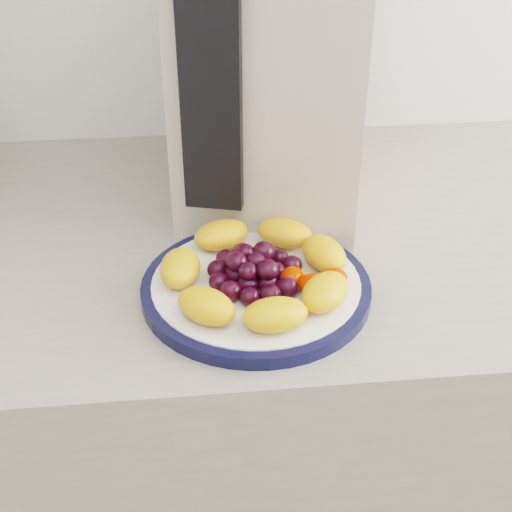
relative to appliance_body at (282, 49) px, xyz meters
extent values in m
cube|color=gray|center=(-0.12, -0.10, -0.64)|extent=(3.50, 0.60, 0.90)
cube|color=#9E7E4B|center=(-0.12, -0.10, -0.67)|extent=(3.48, 0.58, 0.84)
cylinder|color=black|center=(-0.06, -0.25, -0.19)|extent=(0.25, 0.25, 0.01)
cylinder|color=white|center=(-0.06, -0.25, -0.19)|extent=(0.23, 0.23, 0.02)
cube|color=#BDB1A1|center=(0.00, 0.00, 0.00)|extent=(0.30, 0.36, 0.39)
cube|color=black|center=(-0.10, -0.14, 0.01)|extent=(0.07, 0.04, 0.29)
ellipsoid|color=orange|center=(0.02, -0.23, -0.16)|extent=(0.06, 0.08, 0.03)
ellipsoid|color=orange|center=(-0.02, -0.18, -0.16)|extent=(0.08, 0.07, 0.03)
ellipsoid|color=orange|center=(-0.09, -0.17, -0.16)|extent=(0.08, 0.07, 0.03)
ellipsoid|color=orange|center=(-0.14, -0.24, -0.16)|extent=(0.05, 0.07, 0.03)
ellipsoid|color=orange|center=(-0.12, -0.31, -0.16)|extent=(0.08, 0.08, 0.03)
ellipsoid|color=orange|center=(-0.05, -0.33, -0.16)|extent=(0.07, 0.05, 0.03)
ellipsoid|color=orange|center=(0.01, -0.30, -0.16)|extent=(0.07, 0.08, 0.03)
ellipsoid|color=black|center=(-0.06, -0.25, -0.17)|extent=(0.02, 0.02, 0.02)
ellipsoid|color=black|center=(-0.04, -0.25, -0.17)|extent=(0.02, 0.02, 0.02)
ellipsoid|color=black|center=(-0.05, -0.23, -0.17)|extent=(0.02, 0.02, 0.02)
ellipsoid|color=black|center=(-0.07, -0.23, -0.17)|extent=(0.02, 0.02, 0.02)
ellipsoid|color=black|center=(-0.08, -0.25, -0.17)|extent=(0.03, 0.03, 0.02)
ellipsoid|color=black|center=(-0.07, -0.27, -0.17)|extent=(0.02, 0.02, 0.02)
ellipsoid|color=black|center=(-0.05, -0.27, -0.17)|extent=(0.02, 0.02, 0.02)
ellipsoid|color=black|center=(-0.02, -0.24, -0.17)|extent=(0.02, 0.02, 0.02)
ellipsoid|color=black|center=(-0.03, -0.22, -0.17)|extent=(0.02, 0.02, 0.02)
ellipsoid|color=black|center=(-0.05, -0.21, -0.17)|extent=(0.02, 0.02, 0.02)
ellipsoid|color=black|center=(-0.07, -0.21, -0.17)|extent=(0.02, 0.02, 0.02)
ellipsoid|color=black|center=(-0.09, -0.22, -0.17)|extent=(0.03, 0.03, 0.02)
ellipsoid|color=black|center=(-0.10, -0.24, -0.17)|extent=(0.02, 0.02, 0.02)
ellipsoid|color=black|center=(-0.10, -0.26, -0.17)|extent=(0.02, 0.02, 0.02)
ellipsoid|color=black|center=(-0.09, -0.28, -0.17)|extent=(0.02, 0.02, 0.02)
ellipsoid|color=black|center=(-0.07, -0.29, -0.17)|extent=(0.02, 0.02, 0.02)
ellipsoid|color=black|center=(-0.05, -0.29, -0.17)|extent=(0.02, 0.02, 0.02)
ellipsoid|color=black|center=(-0.03, -0.28, -0.17)|extent=(0.02, 0.02, 0.02)
ellipsoid|color=black|center=(-0.06, -0.25, -0.15)|extent=(0.02, 0.02, 0.02)
ellipsoid|color=black|center=(-0.05, -0.23, -0.15)|extent=(0.02, 0.02, 0.02)
ellipsoid|color=black|center=(-0.07, -0.23, -0.15)|extent=(0.02, 0.02, 0.02)
ellipsoid|color=black|center=(-0.08, -0.25, -0.15)|extent=(0.02, 0.02, 0.02)
ellipsoid|color=black|center=(-0.07, -0.27, -0.15)|extent=(0.02, 0.02, 0.02)
ellipsoid|color=black|center=(-0.05, -0.27, -0.15)|extent=(0.02, 0.02, 0.02)
ellipsoid|color=red|center=(0.00, -0.28, -0.17)|extent=(0.03, 0.03, 0.02)
ellipsoid|color=red|center=(0.02, -0.27, -0.17)|extent=(0.04, 0.03, 0.02)
ellipsoid|color=red|center=(0.01, -0.30, -0.17)|extent=(0.04, 0.04, 0.02)
ellipsoid|color=red|center=(-0.02, -0.26, -0.17)|extent=(0.04, 0.04, 0.02)
camera|label=1|loc=(-0.13, -0.88, 0.27)|focal=50.00mm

